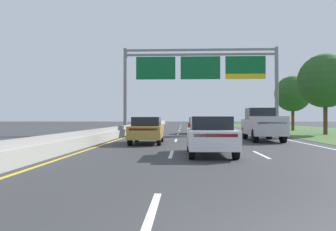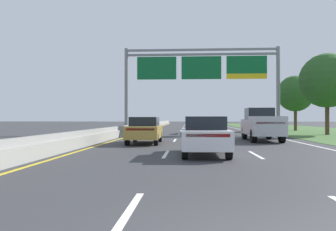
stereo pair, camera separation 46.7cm
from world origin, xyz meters
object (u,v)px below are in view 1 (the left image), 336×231
pickup_truck_silver (262,125)px  car_white_centre_lane_sedan (210,135)px  roadside_tree_far (293,94)px  car_red_centre_lane_sedan (197,125)px  car_gold_left_lane_sedan (147,130)px  roadside_tree_mid (325,81)px  overhead_sign_gantry (200,72)px

pickup_truck_silver → car_white_centre_lane_sedan: size_ratio=1.23×
roadside_tree_far → car_red_centre_lane_sedan: bearing=-144.0°
car_white_centre_lane_sedan → car_gold_left_lane_sedan: (-3.26, 6.21, 0.00)m
car_gold_left_lane_sedan → roadside_tree_mid: size_ratio=0.60×
pickup_truck_silver → car_gold_left_lane_sedan: bearing=111.8°
pickup_truck_silver → roadside_tree_mid: bearing=-41.3°
car_white_centre_lane_sedan → overhead_sign_gantry: bearing=-2.2°
overhead_sign_gantry → roadside_tree_mid: (11.17, -1.85, -1.12)m
pickup_truck_silver → car_gold_left_lane_sedan: pickup_truck_silver is taller
pickup_truck_silver → car_gold_left_lane_sedan: (-7.43, -2.88, -0.26)m
overhead_sign_gantry → car_red_centre_lane_sedan: size_ratio=3.41×
car_white_centre_lane_sedan → roadside_tree_far: roadside_tree_far is taller
overhead_sign_gantry → pickup_truck_silver: overhead_sign_gantry is taller
car_white_centre_lane_sedan → roadside_tree_mid: roadside_tree_mid is taller
car_white_centre_lane_sedan → roadside_tree_far: size_ratio=0.67×
car_gold_left_lane_sedan → roadside_tree_mid: bearing=-53.7°
overhead_sign_gantry → pickup_truck_silver: size_ratio=2.78×
car_red_centre_lane_sedan → roadside_tree_mid: size_ratio=0.60×
overhead_sign_gantry → roadside_tree_mid: overhead_sign_gantry is taller
car_gold_left_lane_sedan → roadside_tree_far: size_ratio=0.67×
pickup_truck_silver → roadside_tree_far: roadside_tree_far is taller
car_red_centre_lane_sedan → roadside_tree_far: 14.95m
pickup_truck_silver → car_white_centre_lane_sedan: bearing=156.0°
overhead_sign_gantry → car_white_centre_lane_sedan: (-0.55, -19.36, -5.18)m
overhead_sign_gantry → car_red_centre_lane_sedan: (-0.29, -0.26, -5.18)m
car_white_centre_lane_sedan → car_gold_left_lane_sedan: same height
car_white_centre_lane_sedan → roadside_tree_far: 30.33m
car_gold_left_lane_sedan → roadside_tree_mid: roadside_tree_mid is taller
car_gold_left_lane_sedan → pickup_truck_silver: bearing=-69.6°
overhead_sign_gantry → roadside_tree_far: overhead_sign_gantry is taller
pickup_truck_silver → car_white_centre_lane_sedan: (-4.17, -9.09, -0.26)m
car_white_centre_lane_sedan → pickup_truck_silver: bearing=-25.2°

